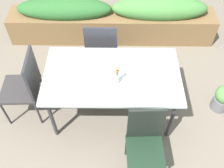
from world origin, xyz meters
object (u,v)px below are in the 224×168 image
object	(u,v)px
flower_vase	(117,75)
potted_plant	(223,98)
dining_table	(112,78)
chair_far_side	(101,47)
chair_end_left	(25,84)
planter_box	(113,19)
chair_near_right	(145,141)

from	to	relation	value
flower_vase	potted_plant	distance (m)	1.64
dining_table	chair_far_side	size ratio (longest dim) A/B	1.65
chair_end_left	flower_vase	distance (m)	1.21
dining_table	potted_plant	size ratio (longest dim) A/B	3.76
chair_end_left	planter_box	distance (m)	1.97
chair_end_left	potted_plant	distance (m)	2.66
potted_plant	chair_far_side	bearing A→B (deg)	158.73
potted_plant	flower_vase	bearing A→B (deg)	-172.44
dining_table	chair_near_right	xyz separation A→B (m)	(0.37, -0.75, -0.18)
chair_end_left	planter_box	size ratio (longest dim) A/B	0.30
chair_far_side	chair_near_right	distance (m)	1.58
dining_table	chair_far_side	world-z (taller)	chair_far_side
planter_box	chair_end_left	bearing A→B (deg)	-123.95
dining_table	chair_far_side	distance (m)	0.78
planter_box	potted_plant	distance (m)	2.19
dining_table	potted_plant	xyz separation A→B (m)	(1.54, 0.08, -0.50)
dining_table	flower_vase	size ratio (longest dim) A/B	6.13
dining_table	potted_plant	bearing A→B (deg)	2.88
planter_box	flower_vase	bearing A→B (deg)	-88.09
chair_end_left	chair_far_side	xyz separation A→B (m)	(0.94, 0.74, -0.04)
chair_near_right	potted_plant	distance (m)	1.47
chair_far_side	potted_plant	xyz separation A→B (m)	(1.70, -0.66, -0.31)
dining_table	planter_box	world-z (taller)	planter_box
chair_far_side	dining_table	bearing A→B (deg)	-76.68
chair_end_left	planter_box	world-z (taller)	chair_end_left
chair_far_side	potted_plant	bearing A→B (deg)	-20.27
dining_table	planter_box	bearing A→B (deg)	90.13
flower_vase	potted_plant	bearing A→B (deg)	7.56
chair_near_right	dining_table	bearing A→B (deg)	-66.14
chair_end_left	dining_table	bearing A→B (deg)	-92.16
flower_vase	potted_plant	size ratio (longest dim) A/B	0.61
chair_far_side	planter_box	bearing A→B (deg)	80.96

